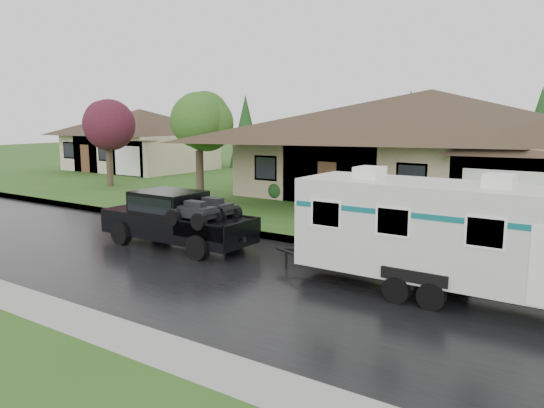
% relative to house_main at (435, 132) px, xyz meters
% --- Properties ---
extents(ground, '(140.00, 140.00, 0.00)m').
position_rel_house_main_xyz_m(ground, '(-2.29, -13.84, -3.59)').
color(ground, '#2A5119').
rests_on(ground, ground).
extents(road, '(140.00, 8.00, 0.01)m').
position_rel_house_main_xyz_m(road, '(-2.29, -15.84, -3.59)').
color(road, black).
rests_on(road, ground).
extents(curb, '(140.00, 0.50, 0.15)m').
position_rel_house_main_xyz_m(curb, '(-2.29, -11.59, -3.52)').
color(curb, gray).
rests_on(curb, ground).
extents(lawn, '(140.00, 26.00, 0.15)m').
position_rel_house_main_xyz_m(lawn, '(-2.29, 1.16, -3.52)').
color(lawn, '#2A5119').
rests_on(lawn, ground).
extents(house_main, '(19.44, 10.80, 6.90)m').
position_rel_house_main_xyz_m(house_main, '(0.00, 0.00, 0.00)').
color(house_main, gray).
rests_on(house_main, lawn).
extents(house_far, '(10.80, 8.64, 5.80)m').
position_rel_house_main_xyz_m(house_far, '(-24.07, 2.02, -0.62)').
color(house_far, '#BCAF8B').
rests_on(house_far, lawn).
extents(tree_left_green, '(3.43, 3.43, 5.67)m').
position_rel_house_main_xyz_m(tree_left_green, '(-10.10, -6.57, 0.49)').
color(tree_left_green, '#382B1E').
rests_on(tree_left_green, lawn).
extents(tree_red, '(3.23, 3.23, 5.34)m').
position_rel_house_main_xyz_m(tree_red, '(-17.99, -6.03, 0.26)').
color(tree_red, '#382B1E').
rests_on(tree_red, lawn).
extents(shrub_row, '(13.60, 1.00, 1.00)m').
position_rel_house_main_xyz_m(shrub_row, '(-0.29, -4.54, -2.94)').
color(shrub_row, '#143814').
rests_on(shrub_row, lawn).
extents(pickup_truck, '(5.61, 2.13, 1.87)m').
position_rel_house_main_xyz_m(pickup_truck, '(-4.23, -14.35, -2.59)').
color(pickup_truck, black).
rests_on(pickup_truck, ground).
extents(travel_trailer, '(6.92, 2.43, 3.11)m').
position_rel_house_main_xyz_m(travel_trailer, '(4.57, -14.35, -1.94)').
color(travel_trailer, silver).
rests_on(travel_trailer, ground).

